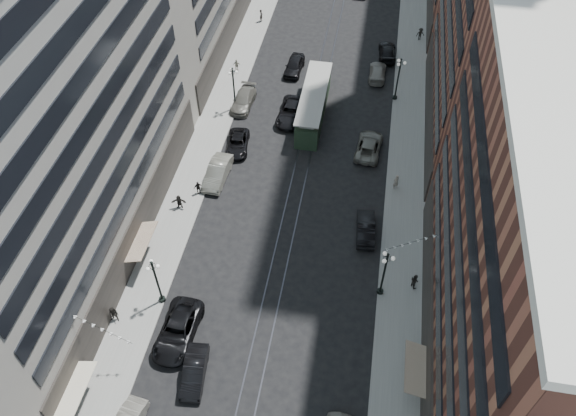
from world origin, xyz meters
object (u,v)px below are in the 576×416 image
Objects in this scene: lamppost_sw_far at (157,280)px; streetcar at (313,105)px; lamppost_se_far at (384,273)px; pedestrian_9 at (420,34)px; car_12 at (387,52)px; pedestrian_8 at (396,181)px; pedestrian_extra_0 at (261,15)px; lamppost_se_mid at (398,78)px; car_extra_2 at (377,72)px; car_11 at (369,146)px; car_2 at (178,331)px; pedestrian_extra_1 at (198,188)px; pedestrian_7 at (415,281)px; car_13 at (294,65)px; car_extra_1 at (291,112)px; car_10 at (366,228)px; car_extra_0 at (218,172)px; car_8 at (243,100)px; lamppost_sw_mid at (234,87)px; car_5 at (194,372)px; pedestrian_2 at (114,315)px; pedestrian_5 at (179,202)px; car_7 at (238,143)px; pedestrian_6 at (237,65)px.

lamppost_sw_far reaches higher than streetcar.
lamppost_se_far is 41.83m from pedestrian_9.
car_12 is 6.24m from pedestrian_9.
lamppost_sw_far is 25.66m from pedestrian_8.
pedestrian_extra_0 is at bearing 114.36° from lamppost_se_far.
lamppost_se_mid is at bearing 94.89° from car_12.
pedestrian_8 reaches higher than car_extra_2.
lamppost_se_far is 18.54m from car_11.
car_2 reaches higher than car_extra_2.
pedestrian_extra_0 is (-3.37, 49.81, 0.15)m from car_2.
lamppost_se_far reaches higher than car_extra_2.
car_extra_2 is at bearing 18.19° from pedestrian_extra_1.
lamppost_se_far is at bearing 74.49° from pedestrian_7.
pedestrian_7 is at bearing -59.42° from car_13.
pedestrian_extra_0 is at bearing -9.87° from pedestrian_7.
pedestrian_extra_0 is (-20.07, 29.77, -0.02)m from pedestrian_8.
pedestrian_7 reaches higher than car_11.
car_11 is 10.20m from car_extra_1.
lamppost_se_mid reaches higher than streetcar.
car_10 is 3.10× the size of pedestrian_extra_1.
car_10 is at bearing -115.47° from pedestrian_9.
pedestrian_8 is 18.25m from car_extra_0.
pedestrian_7 is at bearing 22.45° from lamppost_se_far.
pedestrian_8 is 0.33× the size of car_extra_0.
car_11 is 3.16× the size of pedestrian_8.
car_10 reaches higher than car_12.
car_8 reaches higher than car_11.
lamppost_sw_mid is 33.58m from car_5.
pedestrian_extra_1 is (-5.99, -22.87, 0.07)m from car_13.
car_2 is 5.61m from pedestrian_2.
lamppost_se_far is 1.05× the size of car_12.
lamppost_se_far is 3.53× the size of pedestrian_5.
car_11 is at bearing -7.04° from pedestrian_extra_1.
pedestrian_9 is (4.16, 4.65, 0.25)m from car_12.
car_11 is (6.80, -4.97, -0.79)m from streetcar.
car_13 is 34.34m from pedestrian_7.
car_extra_1 is at bearing -9.78° from car_8.
car_7 is at bearing 36.00° from pedestrian_extra_1.
car_11 is at bearing 141.47° from pedestrian_6.
pedestrian_extra_0 reaches higher than pedestrian_6.
car_7 is 7.84m from car_extra_1.
lamppost_sw_far is at bearing 63.32° from car_12.
car_11 is at bearing 27.60° from car_extra_0.
pedestrian_5 reaches higher than car_10.
pedestrian_6 is (-6.29, 40.65, 0.14)m from car_5.
car_10 is 16.37m from car_extra_0.
pedestrian_2 is (-21.59, -34.57, -2.06)m from lamppost_se_mid.
car_11 is 3.23× the size of pedestrian_extra_0.
pedestrian_9 is at bearing 55.72° from car_extra_1.
pedestrian_7 is 0.30× the size of car_extra_0.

